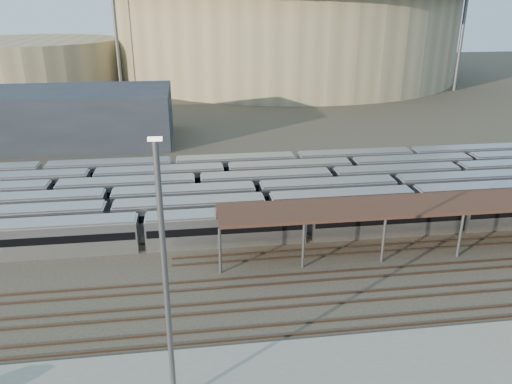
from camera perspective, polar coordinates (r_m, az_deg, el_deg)
The scene contains 12 objects.
ground at distance 51.63m, azimuth 5.05°, elevation -9.28°, with size 420.00×420.00×0.00m, color #383026.
apron at distance 38.83m, azimuth 2.45°, elevation -20.91°, with size 50.00×9.00×0.20m, color gray.
subway_trains at distance 67.45m, azimuth 2.85°, elevation 0.05°, with size 126.63×23.90×3.60m.
inspection_shed at distance 61.11m, azimuth 24.92°, elevation -1.10°, with size 60.30×6.00×5.30m.
empty_tracks at distance 47.46m, azimuth 6.38°, elevation -12.20°, with size 170.00×9.62×0.18m.
stadium at distance 186.93m, azimuth 3.36°, elevation 18.23°, with size 124.00×124.00×32.50m.
secondary_arena at distance 181.26m, azimuth -24.26°, elevation 13.37°, with size 56.00×56.00×14.00m, color #9B8B69.
service_building at distance 103.50m, azimuth -21.52°, elevation 7.98°, with size 42.00×20.00×10.00m, color #1E232D.
floodlight_0 at distance 154.63m, azimuth -15.84°, elevation 18.45°, with size 4.00×1.00×38.40m.
floodlight_2 at distance 164.40m, azimuth 22.69°, elevation 17.79°, with size 4.00×1.00×38.40m.
floodlight_3 at distance 203.36m, azimuth -8.08°, elevation 19.49°, with size 4.00×1.00×38.40m.
yard_light_pole at distance 31.81m, azimuth -10.27°, elevation -10.28°, with size 0.81×0.36×18.82m.
Camera 1 is at (-10.41, -43.29, 26.14)m, focal length 35.00 mm.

